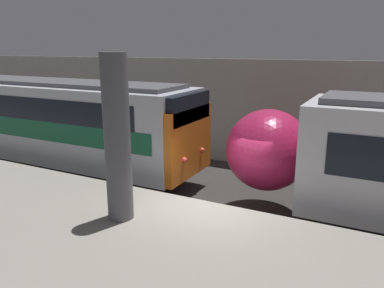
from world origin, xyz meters
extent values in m
plane|color=#33302D|center=(0.00, 0.00, 0.00)|extent=(120.00, 120.00, 0.00)
cube|color=gray|center=(0.00, -2.61, 0.53)|extent=(40.00, 5.22, 1.07)
cube|color=#B2AD9E|center=(0.00, 6.71, 2.21)|extent=(50.00, 0.15, 4.41)
cylinder|color=#56565B|center=(-1.42, -1.75, 2.92)|extent=(0.58, 0.58, 3.70)
ellipsoid|color=#B21E4C|center=(0.83, 2.31, 1.97)|extent=(2.42, 2.61, 2.37)
sphere|color=#F2EFCC|center=(-0.12, 2.31, 1.55)|extent=(0.20, 0.20, 0.20)
cube|color=orange|center=(-1.75, 2.31, 1.89)|extent=(0.25, 2.78, 2.25)
cube|color=black|center=(-1.75, 2.31, 3.01)|extent=(0.25, 2.49, 0.90)
sphere|color=#EA4C42|center=(-1.60, 1.68, 1.49)|extent=(0.18, 0.18, 0.18)
sphere|color=#EA4C42|center=(-1.60, 2.95, 1.49)|extent=(0.18, 0.18, 0.18)
camera|label=1|loc=(3.64, -8.07, 4.86)|focal=35.00mm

